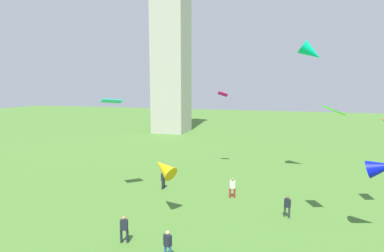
# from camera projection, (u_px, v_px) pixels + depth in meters

# --- Properties ---
(monument_obelisk) EXTENTS (6.75, 6.75, 49.82)m
(monument_obelisk) POSITION_uv_depth(u_px,v_px,m) (171.00, 12.00, 60.44)
(monument_obelisk) COLOR #B7B2A8
(monument_obelisk) RESTS_ON ground_plane
(person_0) EXTENTS (0.51, 0.38, 1.71)m
(person_0) POSITION_uv_depth(u_px,v_px,m) (124.00, 228.00, 18.00)
(person_0) COLOR #1E2333
(person_0) RESTS_ON ground_plane
(person_2) EXTENTS (0.54, 0.37, 1.77)m
(person_2) POSITION_uv_depth(u_px,v_px,m) (232.00, 187.00, 25.38)
(person_2) COLOR red
(person_2) RESTS_ON ground_plane
(person_3) EXTENTS (0.29, 0.55, 1.77)m
(person_3) POSITION_uv_depth(u_px,v_px,m) (163.00, 178.00, 27.65)
(person_3) COLOR #1E2333
(person_3) RESTS_ON ground_plane
(person_4) EXTENTS (0.49, 0.43, 1.63)m
(person_4) POSITION_uv_depth(u_px,v_px,m) (287.00, 205.00, 21.55)
(person_4) COLOR #2D3338
(person_4) RESTS_ON ground_plane
(person_5) EXTENTS (0.50, 0.39, 1.68)m
(person_5) POSITION_uv_depth(u_px,v_px,m) (168.00, 243.00, 16.24)
(person_5) COLOR #235693
(person_5) RESTS_ON ground_plane
(kite_flying_0) EXTENTS (1.33, 0.99, 0.71)m
(kite_flying_0) POSITION_uv_depth(u_px,v_px,m) (223.00, 94.00, 34.06)
(kite_flying_0) COLOR #C5086D
(kite_flying_2) EXTENTS (2.01, 1.99, 0.52)m
(kite_flying_2) POSITION_uv_depth(u_px,v_px,m) (112.00, 101.00, 24.97)
(kite_flying_2) COLOR #25B3B3
(kite_flying_3) EXTENTS (1.39, 1.65, 0.61)m
(kite_flying_3) POSITION_uv_depth(u_px,v_px,m) (333.00, 110.00, 19.19)
(kite_flying_3) COLOR #28CB04
(kite_flying_4) EXTENTS (2.31, 1.86, 1.79)m
(kite_flying_4) POSITION_uv_depth(u_px,v_px,m) (164.00, 168.00, 21.91)
(kite_flying_4) COLOR gold
(kite_flying_5) EXTENTS (2.13, 1.63, 1.61)m
(kite_flying_5) POSITION_uv_depth(u_px,v_px,m) (382.00, 167.00, 18.13)
(kite_flying_5) COLOR #0813E1
(kite_flying_6) EXTENTS (2.56, 1.50, 2.40)m
(kite_flying_6) POSITION_uv_depth(u_px,v_px,m) (311.00, 52.00, 29.14)
(kite_flying_6) COLOR #06C193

